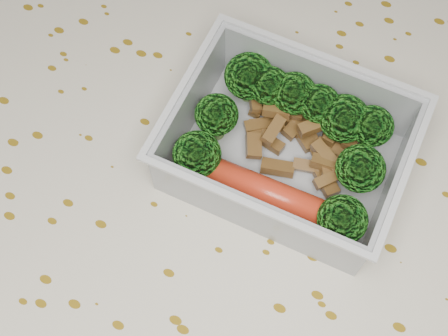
% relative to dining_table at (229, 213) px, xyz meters
% --- Properties ---
extents(ground_plane, '(4.00, 4.00, 0.00)m').
position_rel_dining_table_xyz_m(ground_plane, '(0.00, 0.00, -0.67)').
color(ground_plane, olive).
rests_on(ground_plane, ground).
extents(dining_table, '(1.40, 0.90, 0.75)m').
position_rel_dining_table_xyz_m(dining_table, '(0.00, 0.00, 0.00)').
color(dining_table, brown).
rests_on(dining_table, ground).
extents(tablecloth, '(1.46, 0.96, 0.19)m').
position_rel_dining_table_xyz_m(tablecloth, '(0.00, 0.00, 0.05)').
color(tablecloth, beige).
rests_on(tablecloth, dining_table).
extents(lunch_container, '(0.18, 0.14, 0.06)m').
position_rel_dining_table_xyz_m(lunch_container, '(0.04, 0.03, 0.11)').
color(lunch_container, silver).
rests_on(lunch_container, tablecloth).
extents(broccoli_florets, '(0.16, 0.12, 0.05)m').
position_rel_dining_table_xyz_m(broccoli_florets, '(0.04, 0.05, 0.12)').
color(broccoli_florets, '#608C3F').
rests_on(broccoli_florets, lunch_container).
extents(meat_pile, '(0.11, 0.07, 0.03)m').
position_rel_dining_table_xyz_m(meat_pile, '(0.04, 0.05, 0.10)').
color(meat_pile, brown).
rests_on(meat_pile, lunch_container).
extents(sausage, '(0.15, 0.03, 0.02)m').
position_rel_dining_table_xyz_m(sausage, '(0.04, -0.01, 0.11)').
color(sausage, red).
rests_on(sausage, lunch_container).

